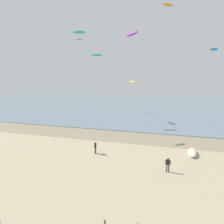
{
  "coord_description": "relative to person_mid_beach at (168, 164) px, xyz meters",
  "views": [
    {
      "loc": [
        4.0,
        -7.1,
        10.89
      ],
      "look_at": [
        -1.58,
        13.2,
        6.85
      ],
      "focal_mm": 32.65,
      "sensor_mm": 36.0,
      "label": 1
    }
  ],
  "objects": [
    {
      "name": "kite_aloft_9",
      "position": [
        -18.84,
        19.2,
        18.33
      ],
      "size": [
        2.85,
        1.59,
        0.7
      ],
      "primitive_type": "ellipsoid",
      "rotation": [
        0.34,
        0.0,
        3.39
      ],
      "color": "#19B2B7"
    },
    {
      "name": "wet_sand_strip",
      "position": [
        -4.39,
        11.16,
        -0.91
      ],
      "size": [
        120.0,
        6.5,
        0.01
      ],
      "primitive_type": "cube",
      "color": "gray",
      "rests_on": "ground"
    },
    {
      "name": "sea",
      "position": [
        -4.39,
        49.42,
        -0.87
      ],
      "size": [
        160.0,
        70.0,
        0.1
      ],
      "primitive_type": "cube",
      "color": "slate",
      "rests_on": "ground"
    },
    {
      "name": "kite_aloft_1",
      "position": [
        -12.1,
        10.95,
        12.9
      ],
      "size": [
        1.97,
        1.82,
        0.45
      ],
      "primitive_type": "ellipsoid",
      "rotation": [
        -0.22,
        0.0,
        0.71
      ],
      "color": "#19B2B7"
    },
    {
      "name": "person_mid_beach",
      "position": [
        0.0,
        0.0,
        0.0
      ],
      "size": [
        0.57,
        0.23,
        1.71
      ],
      "color": "#4C4C56",
      "rests_on": "ground"
    },
    {
      "name": "grounded_kite",
      "position": [
        3.2,
        5.98,
        -0.6
      ],
      "size": [
        1.38,
        3.22,
        0.63
      ],
      "primitive_type": "ellipsoid",
      "rotation": [
        0.0,
        0.0,
        4.63
      ],
      "color": "white",
      "rests_on": "ground"
    },
    {
      "name": "kite_aloft_8",
      "position": [
        -1.13,
        14.49,
        20.78
      ],
      "size": [
        2.17,
        2.13,
        0.51
      ],
      "primitive_type": "ellipsoid",
      "rotation": [
        0.21,
        0.0,
        0.76
      ],
      "color": "orange"
    },
    {
      "name": "kite_aloft_3",
      "position": [
        -5.52,
        6.82,
        15.21
      ],
      "size": [
        2.66,
        3.1,
        0.83
      ],
      "primitive_type": "ellipsoid",
      "rotation": [
        -0.4,
        0.0,
        2.2
      ],
      "color": "purple"
    },
    {
      "name": "kite_aloft_7",
      "position": [
        -8.2,
        23.89,
        7.95
      ],
      "size": [
        2.37,
        3.3,
        0.53
      ],
      "primitive_type": "ellipsoid",
      "rotation": [
        0.02,
        0.0,
        2.05
      ],
      "color": "yellow"
    },
    {
      "name": "kite_aloft_2",
      "position": [
        -25.42,
        34.05,
        19.46
      ],
      "size": [
        2.25,
        1.27,
        0.42
      ],
      "primitive_type": "ellipsoid",
      "rotation": [
        -0.12,
        0.0,
        6.01
      ],
      "color": "green"
    },
    {
      "name": "person_by_waterline",
      "position": [
        -9.6,
        2.87,
        0.0
      ],
      "size": [
        0.26,
        0.57,
        1.71
      ],
      "color": "#383842",
      "rests_on": "ground"
    },
    {
      "name": "kite_aloft_5",
      "position": [
        10.12,
        35.25,
        15.75
      ],
      "size": [
        2.77,
        2.57,
        0.79
      ],
      "primitive_type": "ellipsoid",
      "rotation": [
        -0.45,
        0.0,
        0.71
      ],
      "color": "#2384D1"
    }
  ]
}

